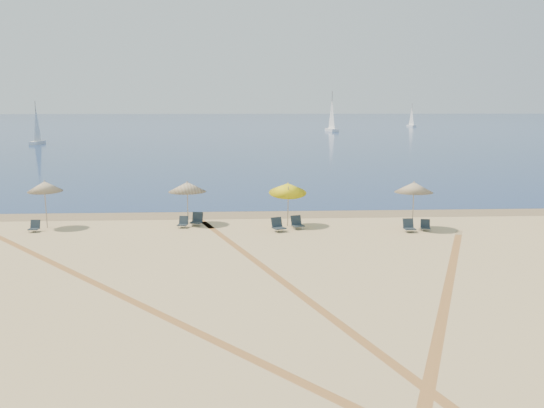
{
  "coord_description": "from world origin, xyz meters",
  "views": [
    {
      "loc": [
        -1.87,
        -12.76,
        6.72
      ],
      "look_at": [
        0.0,
        20.0,
        1.3
      ],
      "focal_mm": 39.93,
      "sensor_mm": 36.0,
      "label": 1
    }
  ],
  "objects": [
    {
      "name": "umbrella_4",
      "position": [
        7.61,
        19.03,
        2.3
      ],
      "size": [
        2.09,
        2.09,
        2.65
      ],
      "color": "gray",
      "rests_on": "ground"
    },
    {
      "name": "chair_5",
      "position": [
        0.25,
        18.88,
        0.32
      ],
      "size": [
        0.84,
        0.9,
        0.73
      ],
      "rotation": [
        0.0,
        0.0,
        0.41
      ],
      "color": "black",
      "rests_on": "ground"
    },
    {
      "name": "tire_tracks",
      "position": [
        -0.94,
        8.1,
        0.0
      ],
      "size": [
        50.03,
        43.24,
        0.0
      ],
      "color": "tan",
      "rests_on": "ground"
    },
    {
      "name": "sailboat_2",
      "position": [
        -36.0,
        92.91,
        2.21
      ],
      "size": [
        1.3,
        4.92,
        7.31
      ],
      "rotation": [
        0.0,
        0.0,
        -0.01
      ],
      "color": "white",
      "rests_on": "ocean"
    },
    {
      "name": "umbrella_3",
      "position": [
        0.89,
        20.25,
        2.15
      ],
      "size": [
        2.09,
        2.16,
        2.64
      ],
      "color": "gray",
      "rests_on": "ground"
    },
    {
      "name": "sailboat_1",
      "position": [
        21.74,
        138.64,
        3.03
      ],
      "size": [
        2.59,
        6.89,
        10.02
      ],
      "rotation": [
        0.0,
        0.0,
        0.13
      ],
      "color": "white",
      "rests_on": "ocean"
    },
    {
      "name": "umbrella_2",
      "position": [
        -4.71,
        21.11,
        2.13
      ],
      "size": [
        2.14,
        2.15,
        2.48
      ],
      "color": "gray",
      "rests_on": "ground"
    },
    {
      "name": "sailboat_0",
      "position": [
        51.2,
        170.37,
        2.15
      ],
      "size": [
        1.75,
        4.87,
        7.09
      ],
      "rotation": [
        0.0,
        0.0,
        0.12
      ],
      "color": "white",
      "rests_on": "ocean"
    },
    {
      "name": "ground",
      "position": [
        0.0,
        0.0,
        0.0
      ],
      "size": [
        160.0,
        160.0,
        0.0
      ],
      "primitive_type": "plane",
      "color": "tan",
      "rests_on": "ground"
    },
    {
      "name": "chair_8",
      "position": [
        8.2,
        18.63,
        0.26
      ],
      "size": [
        0.61,
        0.67,
        0.6
      ],
      "rotation": [
        0.0,
        0.0,
        -0.21
      ],
      "color": "black",
      "rests_on": "ground"
    },
    {
      "name": "chair_3",
      "position": [
        -4.91,
        20.21,
        0.27
      ],
      "size": [
        0.62,
        0.69,
        0.62
      ],
      "rotation": [
        0.0,
        0.0,
        -0.2
      ],
      "color": "black",
      "rests_on": "ground"
    },
    {
      "name": "chair_6",
      "position": [
        1.35,
        19.51,
        0.31
      ],
      "size": [
        0.77,
        0.84,
        0.71
      ],
      "rotation": [
        0.0,
        0.0,
        0.31
      ],
      "color": "black",
      "rests_on": "ground"
    },
    {
      "name": "wet_sand",
      "position": [
        0.0,
        24.0,
        0.0
      ],
      "size": [
        500.0,
        500.0,
        0.0
      ],
      "primitive_type": "plane",
      "color": "olive",
      "rests_on": "ground"
    },
    {
      "name": "chair_7",
      "position": [
        7.23,
        18.38,
        0.3
      ],
      "size": [
        0.6,
        0.7,
        0.69
      ],
      "rotation": [
        0.0,
        0.0,
        0.05
      ],
      "color": "black",
      "rests_on": "ground"
    },
    {
      "name": "ocean",
      "position": [
        0.0,
        225.0,
        0.01
      ],
      "size": [
        500.0,
        500.0,
        0.0
      ],
      "primitive_type": "plane",
      "color": "#0C2151",
      "rests_on": "ground"
    },
    {
      "name": "chair_4",
      "position": [
        -4.19,
        20.75,
        0.32
      ],
      "size": [
        0.75,
        0.83,
        0.73
      ],
      "rotation": [
        0.0,
        0.0,
        -0.24
      ],
      "color": "black",
      "rests_on": "ground"
    },
    {
      "name": "umbrella_1",
      "position": [
        -12.37,
        20.49,
        2.31
      ],
      "size": [
        1.87,
        1.9,
        2.65
      ],
      "color": "gray",
      "rests_on": "ground"
    },
    {
      "name": "chair_2",
      "position": [
        -12.74,
        19.54,
        0.27
      ],
      "size": [
        0.54,
        0.62,
        0.62
      ],
      "rotation": [
        0.0,
        0.0,
        -0.05
      ],
      "color": "black",
      "rests_on": "ground"
    }
  ]
}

